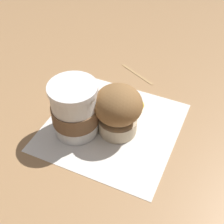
# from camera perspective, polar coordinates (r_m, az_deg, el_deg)

# --- Properties ---
(ground_plane) EXTENTS (3.00, 3.00, 0.00)m
(ground_plane) POSITION_cam_1_polar(r_m,az_deg,el_deg) (0.66, 0.00, -2.71)
(ground_plane) COLOR #A87C51
(paper_napkin) EXTENTS (0.33, 0.33, 0.00)m
(paper_napkin) POSITION_cam_1_polar(r_m,az_deg,el_deg) (0.66, 0.00, -2.67)
(paper_napkin) COLOR white
(paper_napkin) RESTS_ON ground_plane
(coffee_cup) EXTENTS (0.10, 0.10, 0.12)m
(coffee_cup) POSITION_cam_1_polar(r_m,az_deg,el_deg) (0.61, -6.80, 0.36)
(coffee_cup) COLOR white
(coffee_cup) RESTS_ON paper_napkin
(muffin) EXTENTS (0.10, 0.10, 0.11)m
(muffin) POSITION_cam_1_polar(r_m,az_deg,el_deg) (0.61, 1.05, 0.47)
(muffin) COLOR beige
(muffin) RESTS_ON paper_napkin
(banana) EXTENTS (0.11, 0.12, 0.03)m
(banana) POSITION_cam_1_polar(r_m,az_deg,el_deg) (0.68, 0.05, 1.75)
(banana) COLOR yellow
(banana) RESTS_ON paper_napkin
(wooden_stirrer) EXTENTS (0.02, 0.11, 0.00)m
(wooden_stirrer) POSITION_cam_1_polar(r_m,az_deg,el_deg) (0.80, 4.59, 6.95)
(wooden_stirrer) COLOR tan
(wooden_stirrer) RESTS_ON ground_plane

